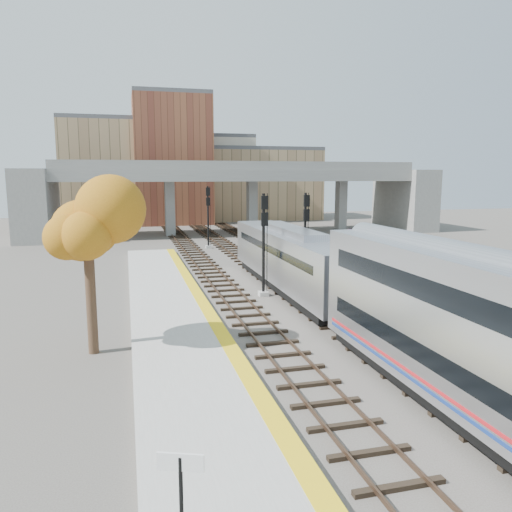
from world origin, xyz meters
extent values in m
plane|color=#47423D|center=(0.00, 0.00, 0.00)|extent=(160.00, 160.00, 0.00)
cube|color=#9E9E99|center=(-7.25, 0.00, 0.17)|extent=(4.50, 60.00, 0.35)
cube|color=yellow|center=(-5.35, 0.00, 0.35)|extent=(0.70, 60.00, 0.01)
cube|color=black|center=(-3.20, 12.50, 0.07)|extent=(2.50, 95.00, 0.14)
cube|color=brown|center=(-3.92, 12.50, 0.18)|extent=(0.07, 95.00, 0.14)
cube|color=brown|center=(-2.48, 12.50, 0.18)|extent=(0.07, 95.00, 0.14)
cube|color=black|center=(1.00, 12.50, 0.07)|extent=(2.50, 95.00, 0.14)
cube|color=brown|center=(0.28, 12.50, 0.18)|extent=(0.07, 95.00, 0.14)
cube|color=brown|center=(1.72, 12.50, 0.18)|extent=(0.07, 95.00, 0.14)
cube|color=black|center=(5.00, 12.50, 0.07)|extent=(2.50, 95.00, 0.14)
cube|color=brown|center=(4.28, 12.50, 0.18)|extent=(0.07, 95.00, 0.14)
cube|color=brown|center=(5.72, 12.50, 0.18)|extent=(0.07, 95.00, 0.14)
cube|color=slate|center=(5.00, 45.00, 7.75)|extent=(46.00, 10.00, 1.50)
cube|color=slate|center=(5.00, 40.20, 9.00)|extent=(46.00, 0.20, 1.00)
cube|color=slate|center=(5.00, 49.80, 9.00)|extent=(46.00, 0.20, 1.00)
cube|color=slate|center=(-12.00, 45.00, 3.50)|extent=(1.20, 1.60, 7.00)
cube|color=slate|center=(-4.00, 45.00, 3.50)|extent=(1.20, 1.60, 7.00)
cube|color=slate|center=(7.00, 45.00, 3.50)|extent=(1.20, 1.60, 7.00)
cube|color=slate|center=(20.00, 45.00, 3.50)|extent=(1.20, 1.60, 7.00)
cube|color=slate|center=(-20.00, 45.00, 4.25)|extent=(4.00, 12.00, 8.50)
cube|color=slate|center=(30.00, 45.00, 4.25)|extent=(4.00, 12.00, 8.50)
cube|color=tan|center=(-10.00, 65.00, 8.00)|extent=(18.00, 14.00, 16.00)
cube|color=#4C4C4F|center=(-10.00, 65.00, 16.30)|extent=(18.00, 14.00, 0.60)
cube|color=beige|center=(4.00, 70.00, 7.00)|extent=(16.00, 16.00, 14.00)
cube|color=#4C4C4F|center=(4.00, 70.00, 14.30)|extent=(16.00, 16.00, 0.60)
cube|color=brown|center=(-2.00, 62.00, 10.00)|extent=(12.00, 10.00, 20.00)
cube|color=#4C4C4F|center=(-2.00, 62.00, 20.30)|extent=(12.00, 10.00, 0.60)
cube|color=tan|center=(14.00, 68.00, 6.00)|extent=(20.00, 14.00, 12.00)
cube|color=#4C4C4F|center=(14.00, 68.00, 12.30)|extent=(20.00, 14.00, 0.60)
cube|color=black|center=(14.00, 28.00, 0.02)|extent=(14.00, 18.00, 0.04)
cube|color=#A8AAB2|center=(1.00, 10.68, 2.35)|extent=(3.00, 19.00, 3.20)
cube|color=black|center=(1.00, 20.20, 2.95)|extent=(2.20, 0.06, 1.10)
cube|color=black|center=(1.00, 10.68, 2.95)|extent=(3.02, 16.15, 0.50)
cube|color=black|center=(1.00, 10.68, 0.50)|extent=(2.70, 17.10, 0.50)
cube|color=#A8AAB2|center=(1.00, 10.68, 4.15)|extent=(1.60, 9.50, 0.40)
cube|color=#9E9E99|center=(-1.10, 9.85, 0.15)|extent=(0.60, 0.60, 0.30)
cylinder|color=black|center=(-1.10, 9.85, 3.30)|extent=(0.19, 0.19, 6.61)
cube|color=black|center=(-1.10, 9.60, 6.04)|extent=(0.42, 0.18, 0.85)
cube|color=black|center=(-1.10, 9.60, 5.00)|extent=(0.42, 0.18, 0.85)
cube|color=#9E9E99|center=(3.00, 13.39, 0.15)|extent=(0.60, 0.60, 0.30)
cylinder|color=black|center=(3.00, 13.39, 3.25)|extent=(0.19, 0.19, 6.50)
cube|color=black|center=(3.00, 13.14, 5.94)|extent=(0.42, 0.18, 0.84)
cube|color=black|center=(3.00, 13.14, 4.92)|extent=(0.42, 0.18, 0.84)
cube|color=#9E9E99|center=(-1.10, 32.01, 0.15)|extent=(0.60, 0.60, 0.30)
cylinder|color=black|center=(-1.10, 32.01, 3.31)|extent=(0.19, 0.19, 6.62)
cube|color=black|center=(-1.10, 31.76, 6.05)|extent=(0.43, 0.18, 0.85)
cube|color=black|center=(-1.10, 31.76, 5.01)|extent=(0.43, 0.18, 0.85)
cylinder|color=black|center=(-8.71, -11.90, 1.45)|extent=(0.08, 0.08, 2.20)
cube|color=white|center=(-8.71, -11.90, 2.45)|extent=(0.86, 0.37, 0.35)
cylinder|color=#382619|center=(-11.12, 1.60, 2.61)|extent=(0.44, 0.44, 5.23)
ellipsoid|color=#BB7C18|center=(-11.12, 1.60, 5.60)|extent=(3.60, 3.60, 3.73)
imported|color=#99999E|center=(12.65, 24.19, 0.69)|extent=(1.61, 3.84, 1.30)
imported|color=#99999E|center=(14.03, 25.73, 0.61)|extent=(3.05, 3.48, 1.14)
imported|color=#99999E|center=(16.19, 33.33, 0.68)|extent=(3.72, 4.74, 1.28)
camera|label=1|loc=(-9.49, -20.49, 7.70)|focal=35.00mm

